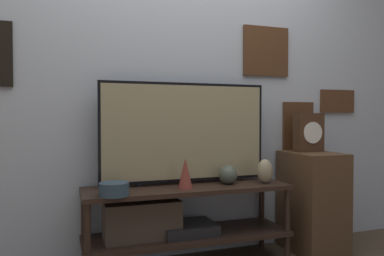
# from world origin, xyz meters

# --- Properties ---
(wall_back) EXTENTS (6.40, 0.08, 2.70)m
(wall_back) POSITION_xyz_m (0.00, 0.50, 1.35)
(wall_back) COLOR #B2BCC6
(wall_back) RESTS_ON ground_plane
(media_console) EXTENTS (1.38, 0.41, 0.54)m
(media_console) POSITION_xyz_m (-0.12, 0.24, 0.34)
(media_console) COLOR black
(media_console) RESTS_ON ground_plane
(television) EXTENTS (1.17, 0.05, 0.70)m
(television) POSITION_xyz_m (0.01, 0.33, 0.90)
(television) COLOR black
(television) RESTS_ON media_console
(vase_round_glass) EXTENTS (0.13, 0.13, 0.13)m
(vase_round_glass) POSITION_xyz_m (0.29, 0.23, 0.61)
(vase_round_glass) COLOR #4C5647
(vase_round_glass) RESTS_ON media_console
(vase_wide_bowl) EXTENTS (0.18, 0.18, 0.08)m
(vase_wide_bowl) POSITION_xyz_m (-0.51, 0.09, 0.58)
(vase_wide_bowl) COLOR #2D4251
(vase_wide_bowl) RESTS_ON media_console
(vase_slim_bronze) EXTENTS (0.10, 0.10, 0.20)m
(vase_slim_bronze) POSITION_xyz_m (-0.04, 0.16, 0.64)
(vase_slim_bronze) COLOR brown
(vase_slim_bronze) RESTS_ON media_console
(vase_urn_stoneware) EXTENTS (0.11, 0.10, 0.17)m
(vase_urn_stoneware) POSITION_xyz_m (0.55, 0.17, 0.62)
(vase_urn_stoneware) COLOR tan
(vase_urn_stoneware) RESTS_ON media_console
(side_table) EXTENTS (0.35, 0.46, 0.74)m
(side_table) POSITION_xyz_m (0.98, 0.22, 0.37)
(side_table) COLOR #513823
(side_table) RESTS_ON ground_plane
(mantel_clock) EXTENTS (0.22, 0.11, 0.29)m
(mantel_clock) POSITION_xyz_m (0.99, 0.29, 0.89)
(mantel_clock) COLOR #422819
(mantel_clock) RESTS_ON side_table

